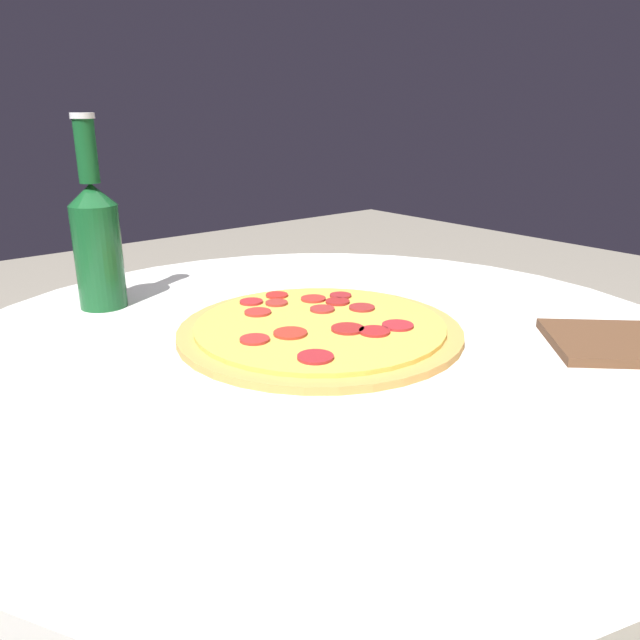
# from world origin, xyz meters

# --- Properties ---
(table) EXTENTS (1.01, 1.01, 0.71)m
(table) POSITION_xyz_m (0.00, 0.00, 0.54)
(table) COLOR silver
(table) RESTS_ON ground_plane
(pizza) EXTENTS (0.38, 0.38, 0.02)m
(pizza) POSITION_xyz_m (-0.01, -0.02, 0.72)
(pizza) COLOR #C68E47
(pizza) RESTS_ON table
(beer_bottle) EXTENTS (0.07, 0.07, 0.28)m
(beer_bottle) POSITION_xyz_m (0.17, -0.33, 0.81)
(beer_bottle) COLOR #144C23
(beer_bottle) RESTS_ON table
(pizza_paddle) EXTENTS (0.28, 0.27, 0.02)m
(pizza_paddle) POSITION_xyz_m (-0.28, 0.27, 0.72)
(pizza_paddle) COLOR brown
(pizza_paddle) RESTS_ON table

